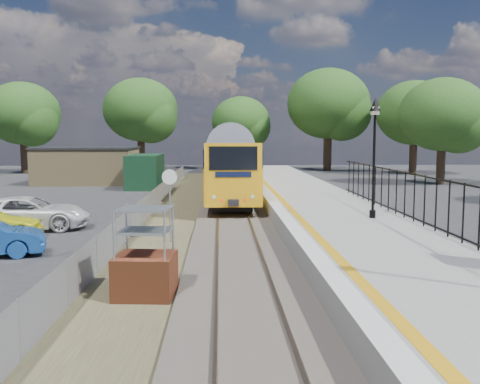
{
  "coord_description": "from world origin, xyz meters",
  "views": [
    {
      "loc": [
        -0.62,
        -14.32,
        4.07
      ],
      "look_at": [
        0.12,
        5.31,
        2.0
      ],
      "focal_mm": 40.0,
      "sensor_mm": 36.0,
      "label": 1
    }
  ],
  "objects": [
    {
      "name": "ground",
      "position": [
        0.0,
        0.0,
        0.0
      ],
      "size": [
        120.0,
        120.0,
        0.0
      ],
      "primitive_type": "plane",
      "color": "#2D2D30",
      "rests_on": "ground"
    },
    {
      "name": "track_bed",
      "position": [
        -0.47,
        9.67,
        0.09
      ],
      "size": [
        5.9,
        80.0,
        0.29
      ],
      "color": "#473F38",
      "rests_on": "ground"
    },
    {
      "name": "platform",
      "position": [
        4.2,
        8.0,
        0.45
      ],
      "size": [
        5.0,
        70.0,
        0.9
      ],
      "primitive_type": "cube",
      "color": "gray",
      "rests_on": "ground"
    },
    {
      "name": "platform_edge",
      "position": [
        2.14,
        8.0,
        0.9
      ],
      "size": [
        0.9,
        70.0,
        0.01
      ],
      "color": "silver",
      "rests_on": "platform"
    },
    {
      "name": "victorian_lamp_north",
      "position": [
        5.3,
        6.0,
        4.3
      ],
      "size": [
        0.44,
        0.44,
        4.6
      ],
      "color": "black",
      "rests_on": "platform"
    },
    {
      "name": "palisade_fence",
      "position": [
        6.55,
        2.24,
        1.84
      ],
      "size": [
        0.12,
        26.0,
        2.0
      ],
      "color": "black",
      "rests_on": "platform"
    },
    {
      "name": "wire_fence",
      "position": [
        -4.2,
        12.0,
        0.6
      ],
      "size": [
        0.06,
        52.0,
        1.2
      ],
      "color": "#999EA3",
      "rests_on": "ground"
    },
    {
      "name": "outbuilding",
      "position": [
        -10.91,
        31.21,
        1.52
      ],
      "size": [
        10.8,
        10.1,
        3.12
      ],
      "color": "tan",
      "rests_on": "ground"
    },
    {
      "name": "tree_line",
      "position": [
        1.4,
        42.0,
        6.61
      ],
      "size": [
        56.8,
        43.8,
        11.88
      ],
      "color": "#332319",
      "rests_on": "ground"
    },
    {
      "name": "train",
      "position": [
        0.0,
        30.9,
        2.34
      ],
      "size": [
        2.82,
        40.83,
        3.51
      ],
      "color": "#F6AB15",
      "rests_on": "ground"
    },
    {
      "name": "brick_plinth",
      "position": [
        -2.5,
        -1.14,
        1.12
      ],
      "size": [
        1.55,
        1.55,
        2.32
      ],
      "rotation": [
        0.0,
        0.0,
        -0.08
      ],
      "color": "brown",
      "rests_on": "ground"
    },
    {
      "name": "speed_sign",
      "position": [
        -2.5,
        5.65,
        1.93
      ],
      "size": [
        0.57,
        0.1,
        2.83
      ],
      "rotation": [
        0.0,
        0.0,
        0.0
      ],
      "color": "#999EA3",
      "rests_on": "ground"
    },
    {
      "name": "car_white",
      "position": [
        -8.95,
        9.02,
        0.72
      ],
      "size": [
        5.42,
        2.96,
        1.44
      ],
      "primitive_type": "imported",
      "rotation": [
        0.0,
        0.0,
        1.68
      ],
      "color": "silver",
      "rests_on": "ground"
    }
  ]
}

